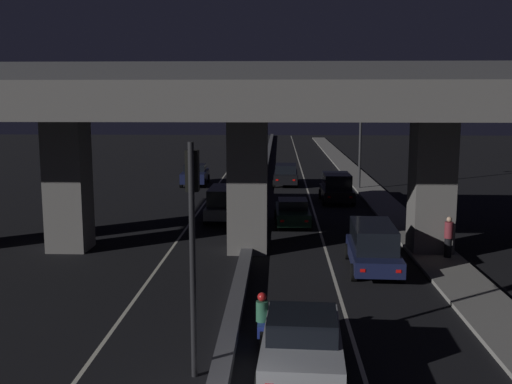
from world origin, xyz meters
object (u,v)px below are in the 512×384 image
car_dark_blue_second_oncoming (195,175)px  car_dark_green_third (293,212)px  car_black_fourth (337,187)px  car_black_fifth (286,174)px  traffic_light_left_of_median (193,220)px  car_silver_lead (302,343)px  street_lamp (356,127)px  car_dark_blue_second (373,246)px  car_grey_lead_oncoming (225,202)px  motorcycle_blue_filtering_near (262,323)px  pedestrian_on_sidewalk (448,237)px

car_dark_blue_second_oncoming → car_dark_green_third: bearing=24.4°
car_black_fourth → car_black_fifth: size_ratio=0.95×
car_black_fourth → car_dark_blue_second_oncoming: bearing=53.6°
traffic_light_left_of_median → car_silver_lead: 3.95m
traffic_light_left_of_median → street_lamp: bearing=75.9°
car_silver_lead → car_dark_blue_second_oncoming: size_ratio=0.98×
car_silver_lead → car_dark_green_third: (0.13, 17.23, -0.09)m
car_silver_lead → car_black_fourth: car_black_fourth is taller
car_dark_blue_second → car_grey_lead_oncoming: (-6.59, 9.53, 0.00)m
car_grey_lead_oncoming → car_black_fifth: bearing=166.3°
car_dark_blue_second_oncoming → street_lamp: bearing=79.0°
car_black_fifth → car_grey_lead_oncoming: car_grey_lead_oncoming is taller
car_silver_lead → car_black_fourth: bearing=-4.5°
car_silver_lead → motorcycle_blue_filtering_near: size_ratio=2.42×
car_black_fifth → car_black_fourth: bearing=-156.0°
car_grey_lead_oncoming → car_dark_blue_second_oncoming: 13.68m
car_dark_green_third → car_black_fifth: size_ratio=0.97×
car_dark_blue_second → car_black_fourth: bearing=2.2°
street_lamp → car_black_fourth: 6.78m
traffic_light_left_of_median → car_black_fifth: traffic_light_left_of_median is taller
street_lamp → car_dark_blue_second_oncoming: bearing=170.9°
motorcycle_blue_filtering_near → car_grey_lead_oncoming: bearing=7.4°
traffic_light_left_of_median → car_grey_lead_oncoming: bearing=92.9°
car_dark_blue_second → motorcycle_blue_filtering_near: 8.48m
traffic_light_left_of_median → car_dark_blue_second: size_ratio=1.20×
street_lamp → car_grey_lead_oncoming: 14.58m
car_grey_lead_oncoming → car_dark_blue_second_oncoming: bearing=-164.3°
pedestrian_on_sidewalk → car_dark_blue_second_oncoming: bearing=122.1°
car_silver_lead → car_dark_blue_second_oncoming: (-7.05, 31.80, 0.02)m
street_lamp → car_dark_blue_second_oncoming: (-12.00, 1.92, -3.78)m
car_dark_blue_second → car_black_fifth: size_ratio=1.10×
street_lamp → car_grey_lead_oncoming: street_lamp is taller
car_dark_green_third → car_dark_blue_second_oncoming: (-7.18, 14.57, 0.11)m
pedestrian_on_sidewalk → car_dark_green_third: bearing=132.6°
car_dark_blue_second → pedestrian_on_sidewalk: bearing=-64.2°
car_black_fourth → car_dark_blue_second_oncoming: (-10.15, 7.35, -0.17)m
motorcycle_blue_filtering_near → pedestrian_on_sidewalk: size_ratio=1.06×
car_dark_blue_second_oncoming → pedestrian_on_sidewalk: bearing=30.2°
pedestrian_on_sidewalk → street_lamp: bearing=94.1°
car_black_fourth → car_black_fifth: car_black_fourth is taller
car_dark_green_third → car_grey_lead_oncoming: (-3.65, 1.36, 0.25)m
street_lamp → motorcycle_blue_filtering_near: size_ratio=4.34×
traffic_light_left_of_median → car_dark_green_third: (2.69, 17.35, -3.10)m
street_lamp → car_silver_lead: street_lamp is taller
car_black_fifth → car_dark_blue_second: bearing=-171.0°
pedestrian_on_sidewalk → car_silver_lead: bearing=-121.1°
traffic_light_left_of_median → car_black_fourth: size_ratio=1.38×
car_black_fifth → street_lamp: bearing=-111.4°
car_dark_blue_second → car_dark_blue_second_oncoming: (-10.12, 22.74, -0.14)m
car_black_fifth → pedestrian_on_sidewalk: (6.41, -21.48, 0.15)m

